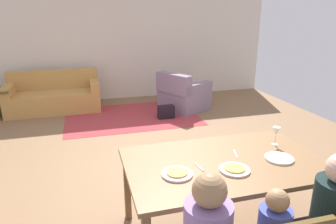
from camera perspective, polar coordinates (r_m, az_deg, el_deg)
The scene contains 15 objects.
ground_plane at distance 4.63m, azimuth -3.92°, elevation -7.55°, with size 7.45×6.40×0.02m, color #836142.
back_wall at distance 7.42m, azimuth -9.48°, elevation 12.84°, with size 7.45×0.10×2.70m, color beige.
dining_table at distance 2.76m, azimuth 10.54°, elevation -10.27°, with size 1.72×1.06×0.76m.
plate_near_man at distance 2.46m, azimuth 1.71°, elevation -11.57°, with size 0.25×0.25×0.02m, color silver.
pizza_near_man at distance 2.45m, azimuth 1.71°, elevation -11.26°, with size 0.17×0.17×0.01m, color gold.
plate_near_child at distance 2.58m, azimuth 12.40°, elevation -10.54°, with size 0.25×0.25×0.02m, color silver.
pizza_near_child at distance 2.57m, azimuth 12.42°, elevation -10.24°, with size 0.17×0.17×0.01m, color gold.
plate_near_woman at distance 2.88m, azimuth 20.12°, elevation -8.17°, with size 0.25×0.25×0.02m, color silver.
wine_glass at distance 3.12m, azimuth 19.63°, elevation -3.60°, with size 0.07×0.07×0.19m.
fork at distance 2.59m, azimuth 5.87°, elevation -10.26°, with size 0.02×0.15×0.01m, color silver.
knife at distance 2.87m, azimuth 12.56°, elevation -7.64°, with size 0.01×0.17×0.01m, color silver.
area_rug at distance 6.20m, azimuth -6.83°, elevation -0.77°, with size 2.60×1.80×0.01m, color #A5353A.
couch at distance 6.91m, azimuth -20.57°, elevation 2.73°, with size 1.87×0.86×0.82m.
armchair at distance 6.53m, azimuth 2.79°, elevation 3.18°, with size 1.17×1.16×0.82m.
handbag at distance 6.01m, azimuth -0.37°, elevation 0.01°, with size 0.32×0.16×0.26m, color black.
Camera 1 is at (-0.83, -3.50, 1.98)m, focal length 32.47 mm.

